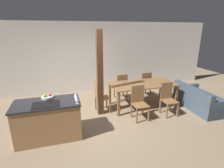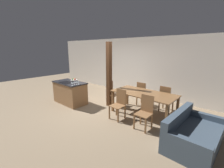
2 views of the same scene
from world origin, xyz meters
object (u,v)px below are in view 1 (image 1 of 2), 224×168
Objects in this scene: wine_glass_far at (76,96)px; dining_table at (143,86)px; wine_glass_near at (77,99)px; couch at (200,100)px; dining_chair_head_end at (100,97)px; kitchen_island at (49,120)px; timber_post at (100,74)px; fruit_bowl at (47,97)px; dining_chair_near_left at (139,102)px; dining_chair_far_right at (145,84)px; wine_glass_middle at (76,97)px; dining_chair_near_right at (168,98)px; dining_chair_far_left at (121,86)px; wine_glass_end at (76,95)px.

dining_table is (2.20, 1.08, -0.32)m from wine_glass_far.
couch is (3.90, 0.57, -0.75)m from wine_glass_near.
dining_chair_head_end is at bearing 57.86° from wine_glass_near.
timber_post reaches higher than kitchen_island.
wine_glass_near is 0.09× the size of couch.
dining_chair_near_left is at bearing 0.33° from fruit_bowl.
dining_chair_far_right is at bearing 57.52° from dining_table.
wine_glass_far is at bearing 90.00° from wine_glass_middle.
dining_table is (2.20, 1.17, -0.32)m from wine_glass_middle.
dining_chair_near_right is (3.31, 0.23, 0.04)m from kitchen_island.
couch is 0.69× the size of timber_post.
wine_glass_near reaches higher than dining_chair_near_right.
dining_chair_head_end is (-1.87, 0.73, 0.00)m from dining_chair_near_right.
kitchen_island is at bearing 154.88° from wine_glass_near.
couch is at bearing 1.09° from dining_chair_near_left.
fruit_bowl is at bearing 152.03° from wine_glass_far.
wine_glass_middle reaches higher than dining_chair_near_right.
dining_chair_near_left is 1.00× the size of dining_chair_far_left.
wine_glass_far is 3.26m from dining_chair_far_right.
dining_chair_far_left and dining_chair_far_right have the same top height.
wine_glass_far is at bearing 97.74° from couch.
wine_glass_far is 1.43m from dining_chair_head_end.
fruit_bowl is at bearing -156.47° from timber_post.
fruit_bowl reaches higher than dining_table.
dining_table is at bearing 57.52° from dining_chair_far_right.
fruit_bowl is at bearing -179.76° from dining_chair_near_right.
fruit_bowl is at bearing -165.28° from dining_table.
wine_glass_end is 0.16× the size of dining_chair_near_right.
wine_glass_end reaches higher than dining_chair_far_right.
couch is at bearing 7.01° from wine_glass_middle.
dining_chair_near_right is at bearing 3.98° from kitchen_island.
timber_post reaches higher than dining_chair_far_right.
dining_chair_head_end is at bearing 37.64° from dining_chair_far_left.
dining_chair_far_right is (3.29, 1.47, -0.44)m from fruit_bowl.
dining_chair_far_left and dining_chair_head_end have the same top height.
wine_glass_near is 1.00× the size of wine_glass_end.
wine_glass_near is at bearing -150.23° from dining_table.
wine_glass_middle is at bearing 90.00° from wine_glass_near.
dining_chair_near_left is (1.74, 0.35, -0.52)m from wine_glass_far.
wine_glass_end is 1.83m from dining_chair_near_left.
wine_glass_far is 3.99m from couch.
timber_post is at bearing 81.98° from couch.
wine_glass_end is 3.21m from dining_chair_far_right.
dining_chair_head_end is (0.79, 1.17, -0.52)m from wine_glass_middle.
fruit_bowl is at bearing 117.66° from dining_chair_head_end.
kitchen_island is 0.85m from wine_glass_end.
dining_chair_head_end is at bearing 158.74° from dining_chair_near_right.
dining_chair_far_right is 1.00× the size of dining_chair_head_end.
dining_chair_near_right is (0.46, -0.73, -0.20)m from dining_table.
dining_table is 0.85× the size of timber_post.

